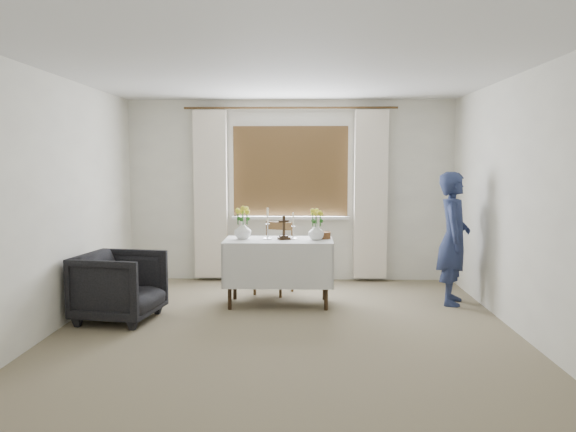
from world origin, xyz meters
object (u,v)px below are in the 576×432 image
object	(u,v)px
altar_table	(279,272)
flower_vase_left	(243,230)
armchair	(120,286)
wooden_chair	(274,258)
wooden_cross	(284,227)
flower_vase_right	(316,232)
person	(454,238)

from	to	relation	value
altar_table	flower_vase_left	size ratio (longest dim) A/B	6.12
altar_table	armchair	xyz separation A→B (m)	(-1.63, -0.69, -0.02)
wooden_chair	wooden_cross	world-z (taller)	wooden_cross
wooden_cross	flower_vase_left	size ratio (longest dim) A/B	1.39
wooden_chair	flower_vase_right	xyz separation A→B (m)	(0.52, -0.59, 0.41)
wooden_chair	armchair	size ratio (longest dim) A/B	1.13
person	flower_vase_right	bearing A→B (deg)	110.06
flower_vase_left	person	bearing A→B (deg)	1.66
altar_table	armchair	size ratio (longest dim) A/B	1.57
wooden_cross	flower_vase_right	size ratio (longest dim) A/B	1.50
altar_table	wooden_cross	world-z (taller)	wooden_cross
armchair	flower_vase_right	size ratio (longest dim) A/B	4.22
altar_table	flower_vase_right	distance (m)	0.64
wooden_chair	altar_table	bearing A→B (deg)	-58.43
altar_table	flower_vase_right	xyz separation A→B (m)	(0.43, -0.03, 0.47)
flower_vase_left	flower_vase_right	distance (m)	0.85
armchair	person	size ratio (longest dim) A/B	0.51
altar_table	person	bearing A→B (deg)	2.89
person	flower_vase_left	size ratio (longest dim) A/B	7.58
altar_table	flower_vase_right	bearing A→B (deg)	-3.56
wooden_cross	wooden_chair	bearing A→B (deg)	83.80
armchair	flower_vase_left	distance (m)	1.50
wooden_chair	flower_vase_left	bearing A→B (deg)	-99.12
armchair	altar_table	bearing A→B (deg)	-57.67
wooden_chair	person	bearing A→B (deg)	10.52
flower_vase_left	armchair	bearing A→B (deg)	-149.23
wooden_chair	wooden_cross	bearing A→B (deg)	-52.65
person	armchair	bearing A→B (deg)	117.69
wooden_chair	person	xyz separation A→B (m)	(2.11, -0.46, 0.32)
armchair	flower_vase_left	size ratio (longest dim) A/B	3.90
wooden_chair	wooden_cross	distance (m)	0.74
wooden_cross	flower_vase_right	bearing A→B (deg)	-23.80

